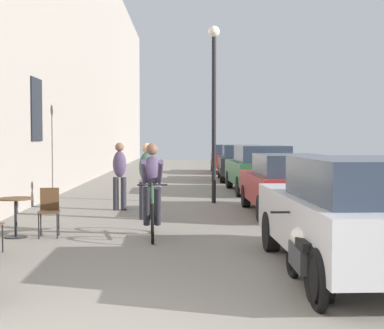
# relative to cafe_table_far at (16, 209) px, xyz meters

# --- Properties ---
(building_facade_left) EXTENTS (0.54, 68.00, 10.93)m
(building_facade_left) POSITION_rel_cafe_table_far_xyz_m (-1.19, 8.25, 4.94)
(building_facade_left) COLOR gray
(building_facade_left) RESTS_ON ground_plane
(cafe_table_far) EXTENTS (0.64, 0.64, 0.72)m
(cafe_table_far) POSITION_rel_cafe_table_far_xyz_m (0.00, 0.00, 0.00)
(cafe_table_far) COLOR black
(cafe_table_far) RESTS_ON ground_plane
(cafe_chair_far_toward_street) EXTENTS (0.43, 0.43, 0.89)m
(cafe_chair_far_toward_street) POSITION_rel_cafe_table_far_xyz_m (0.59, 0.08, -0.00)
(cafe_chair_far_toward_street) COLOR black
(cafe_chair_far_toward_street) RESTS_ON ground_plane
(cyclist_on_bicycle) EXTENTS (0.52, 1.76, 1.74)m
(cyclist_on_bicycle) POSITION_rel_cafe_table_far_xyz_m (2.48, 0.05, 0.29)
(cyclist_on_bicycle) COLOR black
(cyclist_on_bicycle) RESTS_ON ground_plane
(pedestrian_near) EXTENTS (0.35, 0.25, 1.70)m
(pedestrian_near) POSITION_rel_cafe_table_far_xyz_m (2.24, 2.27, 0.44)
(pedestrian_near) COLOR #26262D
(pedestrian_near) RESTS_ON ground_plane
(pedestrian_mid) EXTENTS (0.37, 0.28, 1.70)m
(pedestrian_mid) POSITION_rel_cafe_table_far_xyz_m (1.45, 3.91, 0.43)
(pedestrian_mid) COLOR #26262D
(pedestrian_mid) RESTS_ON ground_plane
(street_lamp) EXTENTS (0.32, 0.32, 4.90)m
(street_lamp) POSITION_rel_cafe_table_far_xyz_m (3.90, 5.45, 2.59)
(street_lamp) COLOR black
(street_lamp) RESTS_ON ground_plane
(parked_car_nearest) EXTENTS (1.94, 4.41, 1.55)m
(parked_car_nearest) POSITION_rel_cafe_table_far_xyz_m (5.31, -2.87, 0.28)
(parked_car_nearest) COLOR #B7B7BC
(parked_car_nearest) RESTS_ON ground_plane
(parked_car_second) EXTENTS (1.78, 4.07, 1.44)m
(parked_car_second) POSITION_rel_cafe_table_far_xyz_m (5.48, 3.05, 0.22)
(parked_car_second) COLOR maroon
(parked_car_second) RESTS_ON ground_plane
(parked_car_third) EXTENTS (1.97, 4.46, 1.57)m
(parked_car_third) POSITION_rel_cafe_table_far_xyz_m (5.59, 8.56, 0.29)
(parked_car_third) COLOR #23512D
(parked_car_third) RESTS_ON ground_plane
(parked_car_fourth) EXTENTS (1.94, 4.37, 1.53)m
(parked_car_fourth) POSITION_rel_cafe_table_far_xyz_m (5.49, 13.84, 0.27)
(parked_car_fourth) COLOR black
(parked_car_fourth) RESTS_ON ground_plane
(parked_car_fifth) EXTENTS (1.87, 4.22, 1.49)m
(parked_car_fifth) POSITION_rel_cafe_table_far_xyz_m (5.43, 19.52, 0.25)
(parked_car_fifth) COLOR maroon
(parked_car_fifth) RESTS_ON ground_plane
(parked_motorcycle) EXTENTS (0.62, 2.15, 0.92)m
(parked_motorcycle) POSITION_rel_cafe_table_far_xyz_m (4.47, -3.71, -0.12)
(parked_motorcycle) COLOR black
(parked_motorcycle) RESTS_ON ground_plane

